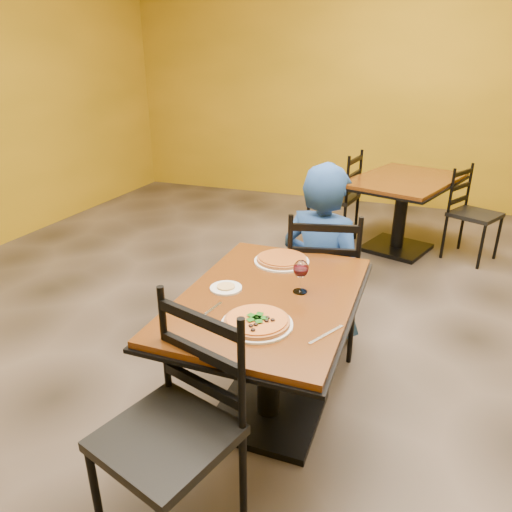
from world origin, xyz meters
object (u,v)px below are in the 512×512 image
at_px(chair_main_far, 321,278).
at_px(chair_second_left, 334,198).
at_px(chair_second_right, 475,215).
at_px(plate_main, 257,324).
at_px(wine_glass, 301,275).
at_px(plate_far, 282,261).
at_px(pizza_main, 257,321).
at_px(table_second, 402,197).
at_px(diner, 323,253).
at_px(pizza_far, 282,259).
at_px(table_main, 269,328).
at_px(side_plate, 226,288).
at_px(chair_main_near, 166,439).

relative_size(chair_main_far, chair_second_left, 1.01).
bearing_deg(chair_second_right, plate_main, -171.60).
relative_size(plate_main, wine_glass, 1.72).
height_order(plate_far, wine_glass, wine_glass).
relative_size(plate_main, pizza_main, 1.09).
distance_m(chair_second_right, pizza_main, 3.29).
bearing_deg(table_second, chair_second_left, -180.00).
bearing_deg(pizza_main, diner, 89.44).
distance_m(pizza_far, wine_glass, 0.38).
bearing_deg(pizza_main, table_main, 98.53).
bearing_deg(table_main, chair_second_right, 68.25).
xyz_separation_m(table_main, plate_far, (-0.06, 0.39, 0.20)).
relative_size(table_second, chair_second_right, 1.68).
height_order(table_second, plate_main, plate_main).
bearing_deg(plate_far, diner, 77.63).
relative_size(table_second, chair_main_far, 1.53).
distance_m(table_main, side_plate, 0.30).
height_order(table_main, chair_main_far, chair_main_far).
distance_m(chair_main_far, diner, 0.18).
relative_size(diner, side_plate, 7.66).
bearing_deg(table_main, chair_main_near, -99.91).
relative_size(pizza_far, wine_glass, 1.56).
bearing_deg(chair_second_left, plate_far, 13.27).
relative_size(table_main, chair_second_right, 1.38).
height_order(diner, wine_glass, diner).
bearing_deg(diner, table_second, -85.73).
xyz_separation_m(chair_second_right, pizza_main, (-1.07, -3.09, 0.33)).
relative_size(table_main, plate_main, 3.97).
distance_m(chair_second_left, wine_glass, 2.77).
distance_m(table_main, diner, 0.94).
bearing_deg(pizza_far, chair_main_near, -93.58).
xyz_separation_m(diner, plate_far, (-0.12, -0.54, 0.14)).
bearing_deg(side_plate, diner, 74.03).
distance_m(diner, plate_main, 1.24).
bearing_deg(diner, table_main, 102.34).
bearing_deg(plate_main, plate_far, 98.83).
bearing_deg(wine_glass, chair_second_left, 97.92).
relative_size(chair_main_near, pizza_main, 3.47).
distance_m(chair_main_near, side_plate, 0.80).
bearing_deg(table_second, chair_main_far, -100.07).
height_order(plate_main, wine_glass, wine_glass).
distance_m(chair_second_left, chair_second_right, 1.36).
bearing_deg(table_main, chair_main_far, 84.20).
height_order(table_main, plate_far, plate_far).
height_order(chair_second_left, plate_far, chair_second_left).
xyz_separation_m(chair_second_right, plate_far, (-1.18, -2.40, 0.31)).
bearing_deg(chair_main_near, pizza_main, 86.21).
xyz_separation_m(plate_far, wine_glass, (0.20, -0.32, 0.08)).
xyz_separation_m(chair_second_left, plate_main, (0.29, -3.09, 0.27)).
xyz_separation_m(plate_main, plate_far, (-0.11, 0.69, 0.00)).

